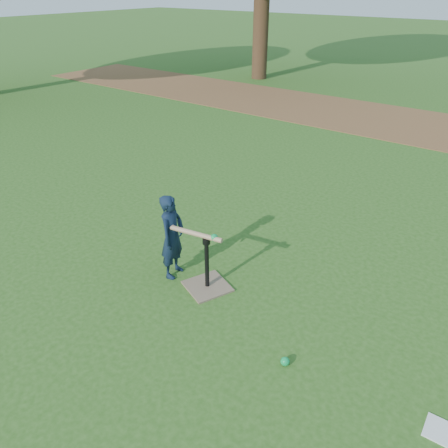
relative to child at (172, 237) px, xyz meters
The scene contains 7 objects.
ground 0.79m from the child, ahead, with size 80.00×80.00×0.00m, color #285116.
dirt_strip 7.61m from the child, 85.34° to the left, with size 24.00×3.00×0.01m, color brown.
child is the anchor object (origin of this frame).
wiffle_ball_ground 1.79m from the child, 14.23° to the right, with size 0.08×0.08×0.08m, color #0D9949.
clipboard 3.01m from the child, ahead, with size 0.30×0.23×0.01m, color white.
batting_tee 0.59m from the child, ahead, with size 0.56×0.56×0.61m.
swing_action 0.38m from the child, ahead, with size 0.63×0.16×0.08m.
Camera 1 is at (2.26, -2.97, 2.91)m, focal length 35.00 mm.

